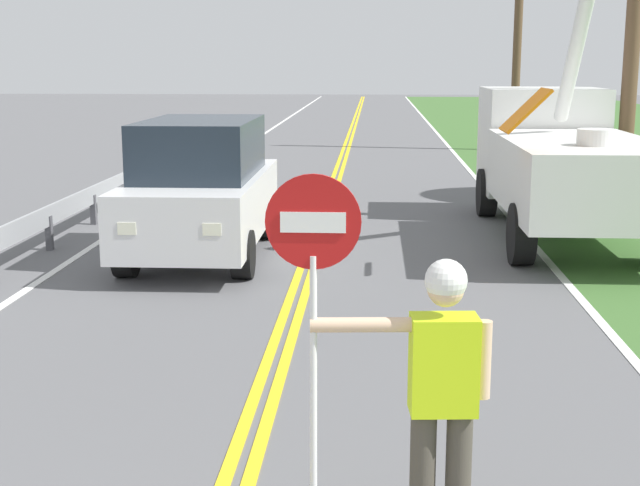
# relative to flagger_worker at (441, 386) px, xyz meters

# --- Properties ---
(centerline_yellow_left) EXTENTS (0.11, 110.00, 0.01)m
(centerline_yellow_left) POSITION_rel_flagger_worker_xyz_m (-1.47, 17.00, -1.04)
(centerline_yellow_left) COLOR yellow
(centerline_yellow_left) RESTS_ON ground
(centerline_yellow_right) EXTENTS (0.11, 110.00, 0.01)m
(centerline_yellow_right) POSITION_rel_flagger_worker_xyz_m (-1.29, 17.00, -1.04)
(centerline_yellow_right) COLOR yellow
(centerline_yellow_right) RESTS_ON ground
(edge_line_right) EXTENTS (0.12, 110.00, 0.01)m
(edge_line_right) POSITION_rel_flagger_worker_xyz_m (2.22, 17.00, -1.04)
(edge_line_right) COLOR silver
(edge_line_right) RESTS_ON ground
(edge_line_left) EXTENTS (0.12, 110.00, 0.01)m
(edge_line_left) POSITION_rel_flagger_worker_xyz_m (-4.98, 17.00, -1.04)
(edge_line_left) COLOR silver
(edge_line_left) RESTS_ON ground
(flagger_worker) EXTENTS (1.09, 0.27, 1.83)m
(flagger_worker) POSITION_rel_flagger_worker_xyz_m (0.00, 0.00, 0.00)
(flagger_worker) COLOR #474238
(flagger_worker) RESTS_ON ground
(stop_sign_paddle) EXTENTS (0.56, 0.04, 2.33)m
(stop_sign_paddle) POSITION_rel_flagger_worker_xyz_m (-0.77, -0.06, 0.66)
(stop_sign_paddle) COLOR silver
(stop_sign_paddle) RESTS_ON ground
(utility_bucket_truck) EXTENTS (2.68, 6.82, 5.71)m
(utility_bucket_truck) POSITION_rel_flagger_worker_xyz_m (2.80, 10.49, 0.38)
(utility_bucket_truck) COLOR silver
(utility_bucket_truck) RESTS_ON ground
(oncoming_suv_nearest) EXTENTS (1.94, 4.62, 2.10)m
(oncoming_suv_nearest) POSITION_rel_flagger_worker_xyz_m (-3.04, 8.29, 0.01)
(oncoming_suv_nearest) COLOR silver
(oncoming_suv_nearest) RESTS_ON ground
(utility_pole_mid) EXTENTS (1.80, 0.28, 8.80)m
(utility_pole_mid) POSITION_rel_flagger_worker_xyz_m (4.29, 25.55, 3.54)
(utility_pole_mid) COLOR brown
(utility_pole_mid) RESTS_ON ground
(guardrail_left_shoulder) EXTENTS (0.10, 32.00, 0.71)m
(guardrail_left_shoulder) POSITION_rel_flagger_worker_xyz_m (-5.58, 12.00, -0.53)
(guardrail_left_shoulder) COLOR #9EA0A3
(guardrail_left_shoulder) RESTS_ON ground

